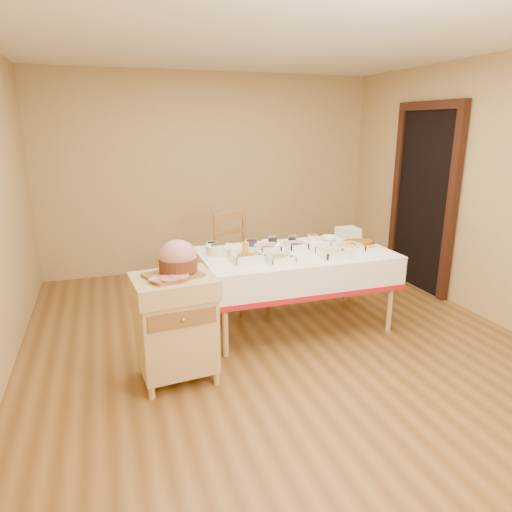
{
  "coord_description": "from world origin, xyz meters",
  "views": [
    {
      "loc": [
        -1.41,
        -3.59,
        1.94
      ],
      "look_at": [
        -0.14,
        0.2,
        0.78
      ],
      "focal_mm": 32.0,
      "sensor_mm": 36.0,
      "label": 1
    }
  ],
  "objects_px": {
    "dining_chair": "(239,259)",
    "preserve_jar_left": "(272,241)",
    "brass_platter": "(357,244)",
    "butcher_cart": "(176,322)",
    "plate_stack": "(348,232)",
    "bread_basket": "(219,250)",
    "ham_on_board": "(177,260)",
    "mustard_bottle": "(246,249)",
    "preserve_jar_right": "(292,240)",
    "dining_table": "(295,268)"
  },
  "relations": [
    {
      "from": "dining_chair",
      "to": "preserve_jar_left",
      "type": "bearing_deg",
      "value": -60.41
    },
    {
      "from": "brass_platter",
      "to": "dining_chair",
      "type": "bearing_deg",
      "value": 147.49
    },
    {
      "from": "butcher_cart",
      "to": "dining_chair",
      "type": "height_order",
      "value": "dining_chair"
    },
    {
      "from": "preserve_jar_left",
      "to": "plate_stack",
      "type": "bearing_deg",
      "value": 5.84
    },
    {
      "from": "butcher_cart",
      "to": "bread_basket",
      "type": "height_order",
      "value": "bread_basket"
    },
    {
      "from": "butcher_cart",
      "to": "bread_basket",
      "type": "xyz_separation_m",
      "value": [
        0.55,
        0.8,
        0.32
      ]
    },
    {
      "from": "ham_on_board",
      "to": "preserve_jar_left",
      "type": "bearing_deg",
      "value": 39.12
    },
    {
      "from": "butcher_cart",
      "to": "dining_chair",
      "type": "bearing_deg",
      "value": 55.8
    },
    {
      "from": "mustard_bottle",
      "to": "plate_stack",
      "type": "bearing_deg",
      "value": 17.62
    },
    {
      "from": "preserve_jar_right",
      "to": "ham_on_board",
      "type": "bearing_deg",
      "value": -145.99
    },
    {
      "from": "dining_chair",
      "to": "preserve_jar_left",
      "type": "distance_m",
      "value": 0.55
    },
    {
      "from": "plate_stack",
      "to": "brass_platter",
      "type": "relative_size",
      "value": 0.57
    },
    {
      "from": "dining_chair",
      "to": "mustard_bottle",
      "type": "xyz_separation_m",
      "value": [
        -0.15,
        -0.72,
        0.31
      ]
    },
    {
      "from": "preserve_jar_left",
      "to": "ham_on_board",
      "type": "bearing_deg",
      "value": -140.88
    },
    {
      "from": "ham_on_board",
      "to": "mustard_bottle",
      "type": "relative_size",
      "value": 2.24
    },
    {
      "from": "dining_table",
      "to": "preserve_jar_left",
      "type": "height_order",
      "value": "preserve_jar_left"
    },
    {
      "from": "mustard_bottle",
      "to": "butcher_cart",
      "type": "bearing_deg",
      "value": -141.3
    },
    {
      "from": "ham_on_board",
      "to": "plate_stack",
      "type": "relative_size",
      "value": 1.88
    },
    {
      "from": "dining_table",
      "to": "preserve_jar_right",
      "type": "relative_size",
      "value": 16.26
    },
    {
      "from": "brass_platter",
      "to": "butcher_cart",
      "type": "bearing_deg",
      "value": -161.31
    },
    {
      "from": "bread_basket",
      "to": "preserve_jar_left",
      "type": "bearing_deg",
      "value": 11.46
    },
    {
      "from": "butcher_cart",
      "to": "ham_on_board",
      "type": "xyz_separation_m",
      "value": [
        0.04,
        0.03,
        0.48
      ]
    },
    {
      "from": "dining_table",
      "to": "bread_basket",
      "type": "height_order",
      "value": "bread_basket"
    },
    {
      "from": "preserve_jar_left",
      "to": "mustard_bottle",
      "type": "bearing_deg",
      "value": -140.17
    },
    {
      "from": "dining_chair",
      "to": "mustard_bottle",
      "type": "bearing_deg",
      "value": -101.61
    },
    {
      "from": "dining_table",
      "to": "plate_stack",
      "type": "bearing_deg",
      "value": 25.28
    },
    {
      "from": "preserve_jar_left",
      "to": "mustard_bottle",
      "type": "relative_size",
      "value": 0.67
    },
    {
      "from": "preserve_jar_left",
      "to": "bread_basket",
      "type": "bearing_deg",
      "value": -168.54
    },
    {
      "from": "bread_basket",
      "to": "plate_stack",
      "type": "relative_size",
      "value": 1.11
    },
    {
      "from": "bread_basket",
      "to": "brass_platter",
      "type": "height_order",
      "value": "bread_basket"
    },
    {
      "from": "ham_on_board",
      "to": "plate_stack",
      "type": "bearing_deg",
      "value": 26.11
    },
    {
      "from": "dining_table",
      "to": "dining_chair",
      "type": "relative_size",
      "value": 1.76
    },
    {
      "from": "ham_on_board",
      "to": "butcher_cart",
      "type": "bearing_deg",
      "value": -141.88
    },
    {
      "from": "plate_stack",
      "to": "dining_table",
      "type": "bearing_deg",
      "value": -154.72
    },
    {
      "from": "bread_basket",
      "to": "plate_stack",
      "type": "bearing_deg",
      "value": 8.06
    },
    {
      "from": "bread_basket",
      "to": "ham_on_board",
      "type": "bearing_deg",
      "value": -123.26
    },
    {
      "from": "ham_on_board",
      "to": "preserve_jar_left",
      "type": "xyz_separation_m",
      "value": [
        1.09,
        0.89,
        -0.15
      ]
    },
    {
      "from": "dining_chair",
      "to": "ham_on_board",
      "type": "height_order",
      "value": "ham_on_board"
    },
    {
      "from": "dining_chair",
      "to": "bread_basket",
      "type": "bearing_deg",
      "value": -124.13
    },
    {
      "from": "preserve_jar_right",
      "to": "bread_basket",
      "type": "xyz_separation_m",
      "value": [
        -0.8,
        -0.11,
        -0.01
      ]
    },
    {
      "from": "butcher_cart",
      "to": "brass_platter",
      "type": "bearing_deg",
      "value": 18.69
    },
    {
      "from": "ham_on_board",
      "to": "preserve_jar_left",
      "type": "relative_size",
      "value": 3.36
    },
    {
      "from": "butcher_cart",
      "to": "bread_basket",
      "type": "relative_size",
      "value": 3.56
    },
    {
      "from": "bread_basket",
      "to": "brass_platter",
      "type": "relative_size",
      "value": 0.63
    },
    {
      "from": "butcher_cart",
      "to": "brass_platter",
      "type": "relative_size",
      "value": 2.25
    },
    {
      "from": "dining_chair",
      "to": "bread_basket",
      "type": "xyz_separation_m",
      "value": [
        -0.36,
        -0.53,
        0.27
      ]
    },
    {
      "from": "preserve_jar_right",
      "to": "brass_platter",
      "type": "height_order",
      "value": "preserve_jar_right"
    },
    {
      "from": "mustard_bottle",
      "to": "brass_platter",
      "type": "distance_m",
      "value": 1.2
    },
    {
      "from": "dining_table",
      "to": "butcher_cart",
      "type": "bearing_deg",
      "value": -152.96
    },
    {
      "from": "butcher_cart",
      "to": "ham_on_board",
      "type": "distance_m",
      "value": 0.48
    }
  ]
}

